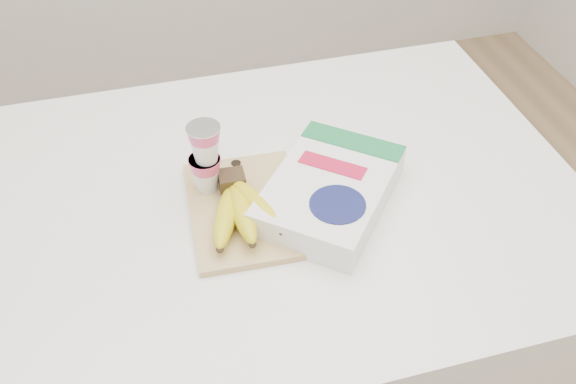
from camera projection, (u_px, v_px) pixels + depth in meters
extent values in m
cube|color=white|center=(252.00, 346.00, 1.56)|extent=(1.32, 0.88, 0.99)
cube|color=tan|center=(247.00, 208.00, 1.20)|extent=(0.22, 0.30, 0.01)
cube|color=#382816|center=(232.00, 181.00, 1.21)|extent=(0.05, 0.05, 0.03)
ellipsoid|color=yellow|center=(226.00, 215.00, 1.15)|extent=(0.09, 0.18, 0.05)
sphere|color=#382816|center=(220.00, 249.00, 1.09)|extent=(0.01, 0.01, 0.01)
ellipsoid|color=yellow|center=(242.00, 212.00, 1.14)|extent=(0.04, 0.18, 0.05)
sphere|color=#382816|center=(252.00, 244.00, 1.09)|extent=(0.01, 0.01, 0.01)
ellipsoid|color=yellow|center=(257.00, 205.00, 1.15)|extent=(0.09, 0.18, 0.05)
sphere|color=#382816|center=(282.00, 232.00, 1.10)|extent=(0.01, 0.01, 0.01)
cylinder|color=silver|center=(203.00, 128.00, 1.13)|extent=(0.06, 0.06, 0.00)
cube|color=white|center=(329.00, 192.00, 1.19)|extent=(0.34, 0.36, 0.06)
cube|color=#1A783E|center=(353.00, 141.00, 1.25)|extent=(0.19, 0.17, 0.00)
cylinder|color=#14194C|center=(338.00, 204.00, 1.12)|extent=(0.14, 0.14, 0.00)
cube|color=red|center=(332.00, 165.00, 1.20)|extent=(0.12, 0.11, 0.00)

